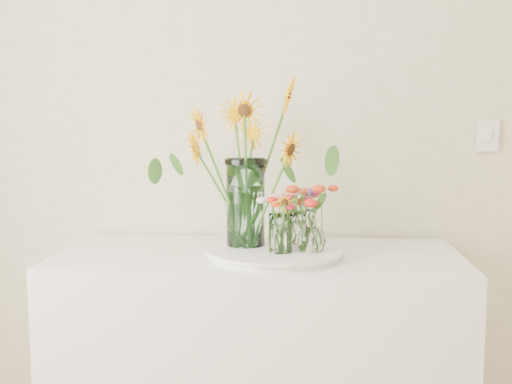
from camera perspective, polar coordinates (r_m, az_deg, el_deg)
counter at (r=2.38m, az=0.18°, el=-16.06°), size 1.40×0.60×0.90m
tray at (r=2.18m, az=1.62°, el=-5.46°), size 0.45×0.45×0.02m
mason_jar at (r=2.20m, az=-0.94°, el=-0.93°), size 0.14×0.14×0.31m
sunflower_bouquet at (r=2.19m, az=-0.95°, el=2.78°), size 0.77×0.77×0.59m
small_vase_a at (r=2.10m, az=2.20°, el=-3.70°), size 0.10×0.10×0.13m
wildflower_posy_a at (r=2.09m, az=2.20°, el=-2.49°), size 0.18×0.18×0.22m
small_vase_b at (r=2.13m, az=4.92°, el=-3.46°), size 0.13×0.13×0.14m
wildflower_posy_b at (r=2.12m, az=4.93°, el=-2.27°), size 0.22×0.22×0.23m
small_vase_c at (r=2.25m, az=3.88°, el=-3.19°), size 0.08×0.08×0.12m
wildflower_posy_c at (r=2.24m, az=3.89°, el=-2.06°), size 0.18×0.18×0.21m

